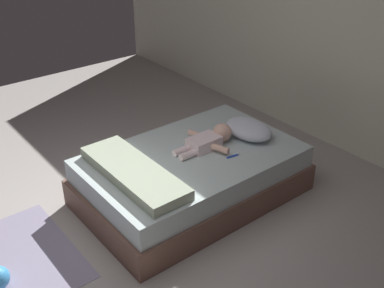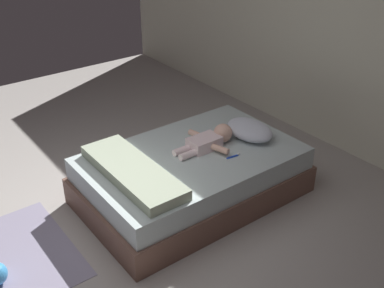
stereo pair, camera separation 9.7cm
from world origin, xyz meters
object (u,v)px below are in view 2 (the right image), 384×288
object	(u,v)px
pillow	(249,130)
toothbrush	(234,156)
bed	(192,176)
baby	(210,140)

from	to	relation	value
pillow	toothbrush	xyz separation A→B (m)	(0.20, -0.37, -0.07)
bed	baby	distance (m)	0.38
baby	bed	bearing A→B (deg)	-87.61
bed	baby	world-z (taller)	baby
baby	toothbrush	size ratio (longest dim) A/B	4.58
toothbrush	bed	bearing A→B (deg)	-136.37
pillow	toothbrush	world-z (taller)	pillow
toothbrush	pillow	bearing A→B (deg)	117.76
pillow	baby	xyz separation A→B (m)	(-0.09, -0.42, -0.01)
pillow	baby	bearing A→B (deg)	-101.77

